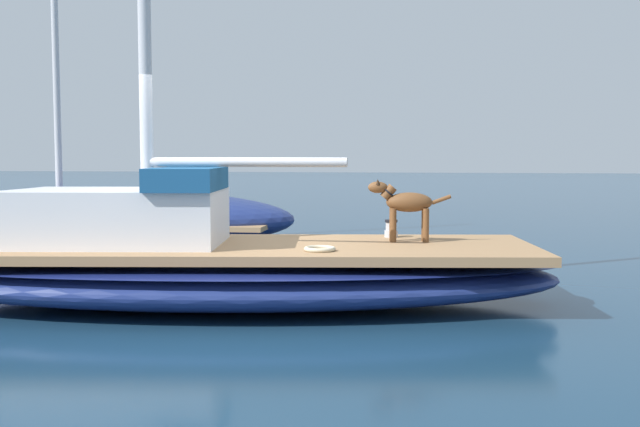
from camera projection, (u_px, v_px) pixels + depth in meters
name	position (u px, v px, depth m)	size (l,w,h in m)	color
ground_plane	(231.00, 303.00, 8.29)	(120.00, 120.00, 0.00)	navy
sailboat_main	(230.00, 273.00, 8.26)	(3.53, 7.52, 0.66)	navy
cabin_house	(128.00, 213.00, 8.21)	(1.70, 2.40, 0.84)	silver
dog_brown	(405.00, 204.00, 8.44)	(0.29, 0.94, 0.70)	brown
deck_winch	(391.00, 229.00, 8.91)	(0.16, 0.16, 0.21)	#B7B7BC
coiled_rope	(320.00, 249.00, 7.65)	(0.32, 0.32, 0.04)	beige
moored_boat_starboard_side	(98.00, 216.00, 13.29)	(2.69, 7.12, 8.36)	navy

